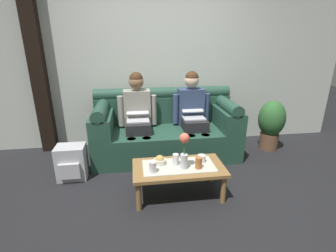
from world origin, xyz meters
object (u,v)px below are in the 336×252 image
person_right (192,111)px  person_left (138,113)px  flower_vase (184,149)px  snack_bowl (160,161)px  cup_far_center (202,158)px  backpack_left (72,163)px  cup_far_left (153,167)px  coffee_table (179,170)px  potted_plant (271,123)px  cup_near_left (198,163)px  couch (165,130)px  cup_near_right (176,159)px

person_right → person_left: bearing=180.0°
person_right → flower_vase: person_right is taller
snack_bowl → cup_far_center: bearing=-1.6°
backpack_left → snack_bowl: bearing=-24.4°
person_left → cup_far_left: size_ratio=10.40×
cup_far_left → snack_bowl: bearing=61.4°
coffee_table → flower_vase: flower_vase is taller
cup_far_left → potted_plant: bearing=30.2°
cup_near_left → cup_far_left: size_ratio=1.04×
backpack_left → person_left: bearing=33.1°
couch → cup_far_left: (-0.29, -1.19, 0.05)m
couch → person_right: 0.49m
person_left → potted_plant: (2.04, -0.06, -0.23)m
cup_near_left → cup_far_center: bearing=61.3°
snack_bowl → backpack_left: (-1.04, 0.47, -0.19)m
cup_far_left → potted_plant: (1.93, 1.12, 0.01)m
coffee_table → cup_near_right: 0.12m
couch → potted_plant: (1.64, -0.06, 0.06)m
cup_near_left → cup_far_center: 0.15m
cup_near_left → cup_near_right: (-0.23, 0.11, 0.00)m
person_right → cup_far_center: 1.07m
snack_bowl → cup_far_left: size_ratio=1.08×
couch → cup_far_center: (0.27, -1.04, 0.03)m
coffee_table → cup_far_center: 0.29m
potted_plant → backpack_left: bearing=-170.4°
couch → person_left: (-0.40, -0.00, 0.28)m
backpack_left → cup_far_center: bearing=-17.9°
couch → cup_near_right: bearing=-91.6°
person_left → cup_near_left: size_ratio=10.02×
cup_far_center → cup_far_left: cup_far_left is taller
person_left → cup_far_center: person_left is taller
backpack_left → flower_vase: bearing=-25.3°
person_right → cup_far_center: (-0.13, -1.03, -0.26)m
person_left → snack_bowl: person_left is taller
cup_near_left → backpack_left: 1.58m
person_right → snack_bowl: size_ratio=9.62×
cup_far_left → backpack_left: 1.17m
flower_vase → cup_near_right: size_ratio=3.24×
coffee_table → snack_bowl: (-0.20, 0.06, 0.10)m
cup_far_left → potted_plant: 2.23m
cup_near_left → backpack_left: size_ratio=0.29×
couch → coffee_table: couch is taller
person_left → backpack_left: person_left is taller
couch → coffee_table: size_ratio=2.09×
flower_vase → cup_far_center: (0.22, 0.12, -0.18)m
flower_vase → cup_far_center: size_ratio=4.75×
coffee_table → cup_near_left: bearing=-22.1°
flower_vase → potted_plant: bearing=34.3°
cup_far_center → coffee_table: bearing=-170.0°
backpack_left → potted_plant: potted_plant is taller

